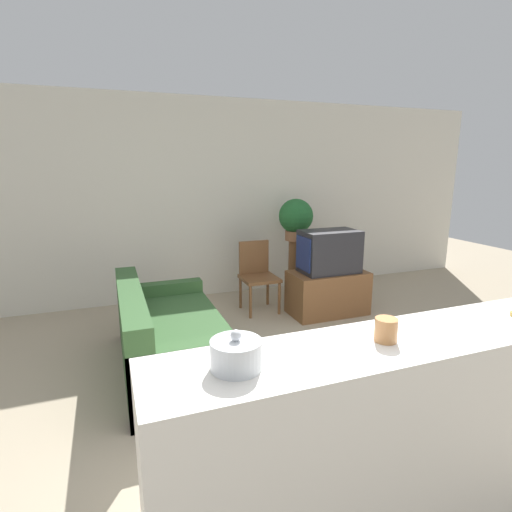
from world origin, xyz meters
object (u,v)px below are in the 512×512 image
television (329,251)px  decorative_bowl (236,354)px  couch (169,339)px  potted_plant (296,218)px  wooden_chair (257,272)px

television → decorative_bowl: size_ratio=3.64×
couch → television: (2.05, 0.70, 0.51)m
television → potted_plant: size_ratio=1.24×
wooden_chair → decorative_bowl: bearing=-112.0°
decorative_bowl → wooden_chair: bearing=68.0°
potted_plant → decorative_bowl: bearing=-119.2°
wooden_chair → potted_plant: 0.99m
couch → decorative_bowl: (-0.03, -2.12, 0.85)m
television → wooden_chair: (-0.76, 0.44, -0.30)m
couch → potted_plant: 2.61m
television → potted_plant: (-0.07, 0.78, 0.32)m
couch → television: size_ratio=2.47×
wooden_chair → decorative_bowl: size_ratio=4.50×
couch → television: bearing=18.9°
decorative_bowl → television: bearing=53.6°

